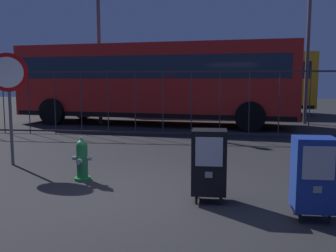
# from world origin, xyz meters

# --- Properties ---
(ground_plane) EXTENTS (60.00, 60.00, 0.00)m
(ground_plane) POSITION_xyz_m (0.00, 0.00, 0.00)
(ground_plane) COLOR #262628
(fire_hydrant) EXTENTS (0.33, 0.32, 0.75)m
(fire_hydrant) POSITION_xyz_m (-1.12, 0.76, 0.35)
(fire_hydrant) COLOR #1E7238
(fire_hydrant) RESTS_ON ground_plane
(newspaper_box_primary) EXTENTS (0.48, 0.42, 1.02)m
(newspaper_box_primary) POSITION_xyz_m (1.04, -0.11, 0.57)
(newspaper_box_primary) COLOR black
(newspaper_box_primary) RESTS_ON ground_plane
(newspaper_box_secondary) EXTENTS (0.48, 0.42, 1.02)m
(newspaper_box_secondary) POSITION_xyz_m (2.30, -0.65, 0.57)
(newspaper_box_secondary) COLOR black
(newspaper_box_secondary) RESTS_ON ground_plane
(stop_sign) EXTENTS (0.71, 0.31, 2.23)m
(stop_sign) POSITION_xyz_m (-2.92, 1.69, 1.60)
(stop_sign) COLOR #4C4F54
(stop_sign) RESTS_ON ground_plane
(fence_barrier) EXTENTS (18.03, 0.04, 2.00)m
(fence_barrier) POSITION_xyz_m (0.00, 5.96, 1.02)
(fence_barrier) COLOR #2D2D33
(fence_barrier) RESTS_ON ground_plane
(bus_near) EXTENTS (10.75, 3.94, 3.00)m
(bus_near) POSITION_xyz_m (-1.16, 8.96, 1.71)
(bus_near) COLOR red
(bus_near) RESTS_ON ground_plane
(bus_far) EXTENTS (10.53, 2.88, 3.00)m
(bus_far) POSITION_xyz_m (0.61, 13.95, 1.71)
(bus_far) COLOR gold
(bus_far) RESTS_ON ground_plane
(street_light_near_left) EXTENTS (0.32, 0.32, 7.15)m
(street_light_near_left) POSITION_xyz_m (4.65, 9.81, 4.14)
(street_light_near_left) COLOR #4C4F54
(street_light_near_left) RESTS_ON ground_plane
(street_light_near_right) EXTENTS (0.32, 0.32, 6.32)m
(street_light_near_right) POSITION_xyz_m (-3.32, 8.99, 3.71)
(street_light_near_right) COLOR #4C4F54
(street_light_near_right) RESTS_ON ground_plane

